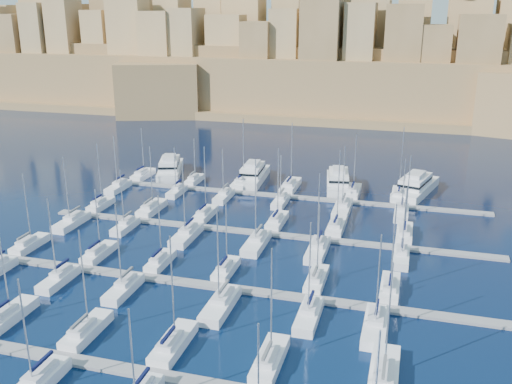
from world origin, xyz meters
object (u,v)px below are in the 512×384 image
(motor_yacht_a, at_px, (170,168))
(motor_yacht_c, at_px, (338,181))
(sailboat_4, at_px, (270,360))
(motor_yacht_d, at_px, (416,186))
(sailboat_2, at_px, (86,330))
(motor_yacht_b, at_px, (253,174))

(motor_yacht_a, height_order, motor_yacht_c, same)
(sailboat_4, distance_m, motor_yacht_c, 70.07)
(motor_yacht_a, relative_size, motor_yacht_c, 1.02)
(motor_yacht_c, height_order, motor_yacht_d, same)
(motor_yacht_a, bearing_deg, motor_yacht_d, 0.72)
(sailboat_2, xyz_separation_m, motor_yacht_b, (1.76, 70.17, 0.98))
(sailboat_2, xyz_separation_m, motor_yacht_c, (21.96, 70.22, 0.98))
(sailboat_2, relative_size, motor_yacht_d, 0.75)
(motor_yacht_c, relative_size, motor_yacht_d, 0.90)
(sailboat_2, distance_m, sailboat_4, 23.79)
(motor_yacht_b, height_order, motor_yacht_c, same)
(sailboat_2, distance_m, motor_yacht_d, 81.06)
(motor_yacht_b, bearing_deg, sailboat_4, -72.53)
(sailboat_4, height_order, motor_yacht_b, sailboat_4)
(sailboat_2, bearing_deg, motor_yacht_d, 61.22)
(sailboat_4, xyz_separation_m, motor_yacht_b, (-22.03, 69.99, 0.98))
(motor_yacht_c, bearing_deg, sailboat_4, -88.50)
(motor_yacht_c, bearing_deg, sailboat_2, -107.37)
(sailboat_4, bearing_deg, motor_yacht_a, 121.79)
(motor_yacht_b, xyz_separation_m, motor_yacht_c, (20.20, 0.05, -0.00))
(sailboat_2, bearing_deg, motor_yacht_b, 88.57)
(motor_yacht_a, height_order, motor_yacht_b, same)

